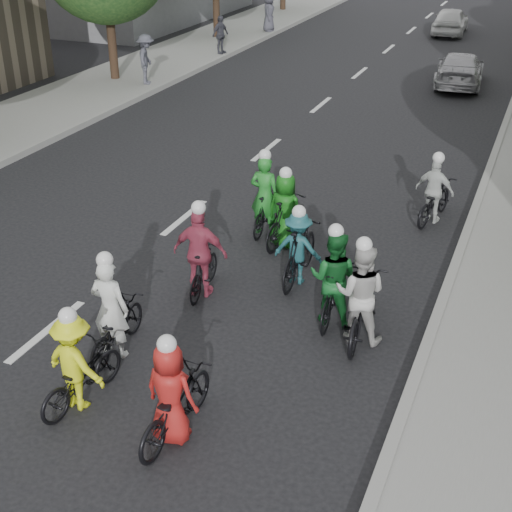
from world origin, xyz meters
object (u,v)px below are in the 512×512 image
Objects in this scene: cyclist_0 at (114,321)px; follow_car_lead at (460,69)px; cyclist_9 at (286,216)px; spectator_1 at (220,35)px; cyclist_4 at (173,401)px; follow_car_trail at (450,21)px; cyclist_1 at (334,285)px; cyclist_5 at (266,204)px; spectator_2 at (269,12)px; cyclist_3 at (202,260)px; cyclist_8 at (434,197)px; cyclist_6 at (360,302)px; cyclist_7 at (299,250)px; cyclist_2 at (78,369)px; spectator_0 at (146,59)px.

cyclist_0 reaches higher than follow_car_lead.
cyclist_9 is 1.13× the size of spectator_1.
follow_car_trail is (-1.28, 31.11, 0.08)m from cyclist_4.
spectator_1 is at bearing -73.27° from cyclist_0.
cyclist_1 is 3.67m from cyclist_5.
cyclist_9 is 25.07m from follow_car_trail.
cyclist_4 is 31.14m from follow_car_trail.
cyclist_3 is at bearing -171.02° from spectator_2.
cyclist_8 is at bearing -122.17° from cyclist_0.
cyclist_6 is 1.11× the size of cyclist_8.
cyclist_3 is at bearing 81.85° from cyclist_9.
cyclist_0 is 3.85m from cyclist_7.
follow_car_trail is (-1.96, 10.17, 0.06)m from follow_car_lead.
cyclist_4 reaches higher than cyclist_2.
cyclist_8 is at bearing -104.51° from cyclist_2.
cyclist_0 is 0.97× the size of cyclist_5.
follow_car_lead is at bearing -98.02° from cyclist_5.
cyclist_0 is at bearing 71.21° from cyclist_3.
cyclist_5 is 0.50× the size of follow_car_trail.
cyclist_3 is 1.86m from cyclist_7.
cyclist_4 reaches higher than follow_car_trail.
cyclist_7 is 1.55m from cyclist_9.
cyclist_6 is at bearing 167.78° from cyclist_3.
cyclist_3 is 0.46× the size of follow_car_lead.
cyclist_5 reaches higher than cyclist_6.
spectator_0 is at bearing 19.28° from follow_car_lead.
cyclist_7 is 1.06× the size of cyclist_8.
spectator_0 is (-10.54, -4.78, 0.44)m from follow_car_lead.
spectator_1 is at bearing -24.41° from spectator_0.
cyclist_6 is at bearing -159.90° from spectator_0.
cyclist_9 is (0.93, 5.98, 0.04)m from cyclist_2.
cyclist_8 is at bearing -98.25° from cyclist_6.
cyclist_1 is 1.03× the size of spectator_2.
follow_car_trail is at bearing -25.27° from spectator_1.
cyclist_0 is at bearing 86.62° from follow_car_trail.
follow_car_lead is 10.35m from follow_car_trail.
follow_car_lead is 2.59× the size of spectator_1.
cyclist_7 is at bearing -101.50° from cyclist_2.
cyclist_6 is at bearing 137.58° from cyclist_9.
cyclist_4 is 0.95× the size of cyclist_7.
cyclist_9 reaches higher than cyclist_4.
cyclist_4 is at bearing 103.57° from cyclist_9.
spectator_2 is at bearing -78.06° from cyclist_3.
cyclist_6 is at bearing -155.13° from cyclist_0.
cyclist_5 is at bearing 87.71° from follow_car_trail.
cyclist_3 reaches higher than cyclist_4.
cyclist_6 is at bearing -114.32° from cyclist_4.
cyclist_3 is 20.15m from spectator_1.
cyclist_7 is 26.44m from follow_car_trail.
cyclist_9 is at bearing -81.07° from cyclist_4.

